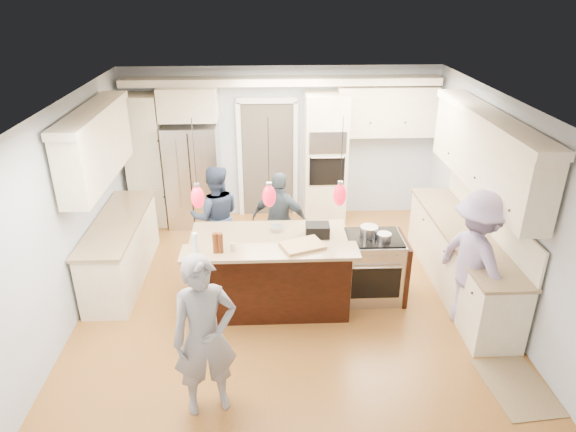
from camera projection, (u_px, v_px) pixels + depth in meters
name	position (u px, v px, depth m)	size (l,w,h in m)	color
ground_plane	(289.00, 303.00, 6.99)	(6.00, 6.00, 0.00)	#AC782F
room_shell	(289.00, 178.00, 6.23)	(5.54, 6.04, 2.72)	#B2BCC6
refrigerator	(194.00, 175.00, 8.95)	(0.90, 0.70, 1.80)	#B7B7BC
oven_column	(325.00, 159.00, 8.95)	(0.72, 0.69, 2.30)	#F2E6C4
back_upper_cabinets	(238.00, 130.00, 8.76)	(5.30, 0.61, 2.54)	#F2E6C4
right_counter_run	(469.00, 221.00, 6.92)	(0.64, 3.10, 2.51)	#F2E6C4
left_cabinets	(112.00, 212.00, 7.18)	(0.64, 2.30, 2.51)	#F2E6C4
kitchen_island	(271.00, 270.00, 6.84)	(2.10, 1.46, 1.12)	black
island_range	(374.00, 267.00, 6.98)	(0.82, 0.71, 0.92)	#B7B7BC
pendant_lights	(269.00, 196.00, 5.76)	(1.75, 0.15, 1.03)	black
person_bar_end	(205.00, 337.00, 4.96)	(0.64, 0.42, 1.75)	slate
person_far_left	(216.00, 217.00, 7.65)	(0.77, 0.60, 1.59)	navy
person_far_right	(280.00, 221.00, 7.62)	(0.88, 0.37, 1.50)	#42525D
person_range_side	(477.00, 262.00, 6.21)	(1.17, 0.67, 1.82)	#9384B1
floor_rug	(517.00, 387.00, 5.55)	(0.64, 0.93, 0.01)	olive
water_bottle	(195.00, 243.00, 5.90)	(0.06, 0.06, 0.26)	silver
beer_bottle_a	(221.00, 243.00, 5.93)	(0.06, 0.06, 0.25)	#4E230D
beer_bottle_b	(216.00, 243.00, 5.93)	(0.06, 0.06, 0.25)	#4E230D
beer_bottle_c	(215.00, 243.00, 5.93)	(0.06, 0.06, 0.24)	#4E230D
drink_can	(233.00, 247.00, 5.98)	(0.06, 0.06, 0.10)	#B7B7BC
cutting_board	(302.00, 245.00, 6.10)	(0.48, 0.34, 0.04)	tan
pot_large	(369.00, 231.00, 6.78)	(0.23, 0.23, 0.14)	#B7B7BC
pot_small	(384.00, 237.00, 6.68)	(0.19, 0.19, 0.09)	#B7B7BC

